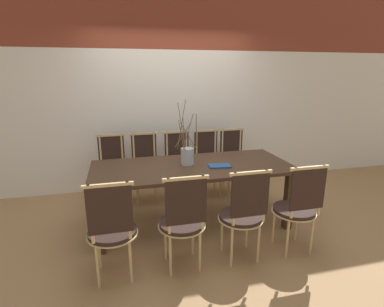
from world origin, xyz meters
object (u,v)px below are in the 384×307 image
(vase_centerpiece, at_px, (187,155))
(dining_table, at_px, (192,173))
(chair_near_center, at_px, (243,212))
(book_stack, at_px, (220,166))
(chair_far_center, at_px, (179,163))

(vase_centerpiece, bearing_deg, dining_table, -51.52)
(chair_near_center, relative_size, book_stack, 3.57)
(chair_near_center, bearing_deg, chair_far_center, 99.15)
(chair_near_center, distance_m, book_stack, 0.80)
(dining_table, bearing_deg, book_stack, -20.83)
(dining_table, distance_m, vase_centerpiece, 0.22)
(vase_centerpiece, relative_size, book_stack, 2.79)
(chair_near_center, height_order, book_stack, chair_near_center)
(book_stack, bearing_deg, vase_centerpiece, 153.67)
(chair_near_center, height_order, chair_far_center, same)
(chair_near_center, xyz_separation_m, vase_centerpiece, (-0.34, 0.94, 0.35))
(book_stack, bearing_deg, chair_near_center, -91.09)
(dining_table, bearing_deg, chair_near_center, -71.41)
(dining_table, xyz_separation_m, chair_near_center, (0.30, -0.88, -0.14))
(vase_centerpiece, bearing_deg, chair_near_center, -69.95)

